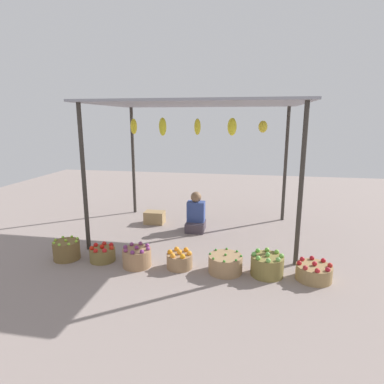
# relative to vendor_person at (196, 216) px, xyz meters

# --- Properties ---
(ground_plane) EXTENTS (14.00, 14.00, 0.00)m
(ground_plane) POSITION_rel_vendor_person_xyz_m (0.06, -0.13, -0.30)
(ground_plane) COLOR gray
(market_stall_structure) EXTENTS (3.69, 2.59, 2.46)m
(market_stall_structure) POSITION_rel_vendor_person_xyz_m (0.07, -0.13, 1.99)
(market_stall_structure) COLOR #38332D
(market_stall_structure) RESTS_ON ground
(vendor_person) EXTENTS (0.36, 0.44, 0.78)m
(vendor_person) POSITION_rel_vendor_person_xyz_m (0.00, 0.00, 0.00)
(vendor_person) COLOR #443A44
(vendor_person) RESTS_ON ground
(basket_limes) EXTENTS (0.41, 0.41, 0.33)m
(basket_limes) POSITION_rel_vendor_person_xyz_m (-1.78, -1.71, -0.15)
(basket_limes) COLOR brown
(basket_limes) RESTS_ON ground
(basket_red_tomatoes) EXTENTS (0.39, 0.39, 0.26)m
(basket_red_tomatoes) POSITION_rel_vendor_person_xyz_m (-1.20, -1.67, -0.19)
(basket_red_tomatoes) COLOR olive
(basket_red_tomatoes) RESTS_ON ground
(basket_purple_onions) EXTENTS (0.43, 0.43, 0.33)m
(basket_purple_onions) POSITION_rel_vendor_person_xyz_m (-0.60, -1.76, -0.16)
(basket_purple_onions) COLOR #9B7450
(basket_purple_onions) RESTS_ON ground
(basket_oranges) EXTENTS (0.38, 0.38, 0.28)m
(basket_oranges) POSITION_rel_vendor_person_xyz_m (0.04, -1.70, -0.18)
(basket_oranges) COLOR #967350
(basket_oranges) RESTS_ON ground
(basket_green_chilies) EXTENTS (0.49, 0.49, 0.29)m
(basket_green_chilies) POSITION_rel_vendor_person_xyz_m (0.72, -1.72, -0.17)
(basket_green_chilies) COLOR #9E7A54
(basket_green_chilies) RESTS_ON ground
(basket_green_apples) EXTENTS (0.46, 0.46, 0.35)m
(basket_green_apples) POSITION_rel_vendor_person_xyz_m (1.31, -1.71, -0.15)
(basket_green_apples) COLOR olive
(basket_green_apples) RESTS_ON ground
(basket_red_apples) EXTENTS (0.48, 0.48, 0.27)m
(basket_red_apples) POSITION_rel_vendor_person_xyz_m (1.94, -1.73, -0.19)
(basket_red_apples) COLOR #97794C
(basket_red_apples) RESTS_ON ground
(wooden_crate_near_vendor) EXTENTS (0.41, 0.28, 0.26)m
(wooden_crate_near_vendor) POSITION_rel_vendor_person_xyz_m (-0.93, 0.27, -0.17)
(wooden_crate_near_vendor) COLOR #9F8054
(wooden_crate_near_vendor) RESTS_ON ground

